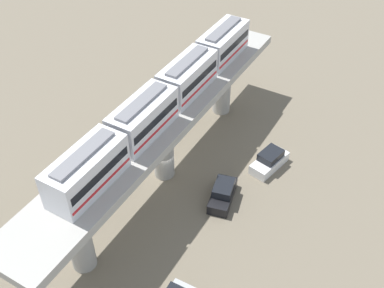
# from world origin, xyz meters

# --- Properties ---
(ground_plane) EXTENTS (120.00, 120.00, 0.00)m
(ground_plane) POSITION_xyz_m (0.00, 0.00, 0.00)
(ground_plane) COLOR #706654
(viaduct) EXTENTS (5.20, 35.80, 6.91)m
(viaduct) POSITION_xyz_m (0.00, 0.00, 5.45)
(viaduct) COLOR #A8A59E
(viaduct) RESTS_ON ground
(train) EXTENTS (2.64, 27.45, 3.24)m
(train) POSITION_xyz_m (0.00, 0.89, 8.45)
(train) COLOR silver
(train) RESTS_ON viaduct
(parked_car_black) EXTENTS (2.72, 4.50, 1.76)m
(parked_car_black) POSITION_xyz_m (6.27, -0.14, 0.74)
(parked_car_black) COLOR black
(parked_car_black) RESTS_ON ground
(parked_car_white) EXTENTS (2.65, 4.49, 1.76)m
(parked_car_white) POSITION_xyz_m (8.21, 5.90, 0.74)
(parked_car_white) COLOR white
(parked_car_white) RESTS_ON ground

